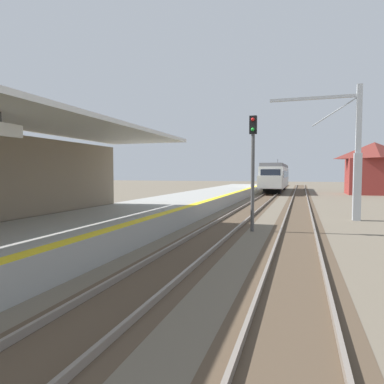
{
  "coord_description": "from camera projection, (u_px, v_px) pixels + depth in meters",
  "views": [
    {
      "loc": [
        5.42,
        2.58,
        2.66
      ],
      "look_at": [
        2.39,
        11.97,
        2.1
      ],
      "focal_mm": 31.85,
      "sensor_mm": 36.0,
      "label": 1
    }
  ],
  "objects": [
    {
      "name": "track_pair_middle",
      "position": [
        298.0,
        226.0,
        16.74
      ],
      "size": [
        2.34,
        120.0,
        0.16
      ],
      "color": "#4C3D2D",
      "rests_on": "ground"
    },
    {
      "name": "catenary_pylon_far_side",
      "position": [
        352.0,
        156.0,
        18.88
      ],
      "size": [
        5.0,
        0.4,
        7.5
      ],
      "color": "#9EA3A8",
      "rests_on": "ground"
    },
    {
      "name": "station_platform",
      "position": [
        116.0,
        222.0,
        15.3
      ],
      "size": [
        5.0,
        80.0,
        0.91
      ],
      "color": "#999993",
      "rests_on": "ground"
    },
    {
      "name": "distant_trackside_house",
      "position": [
        374.0,
        167.0,
        41.64
      ],
      "size": [
        6.6,
        5.28,
        6.4
      ],
      "color": "maroon",
      "rests_on": "ground"
    },
    {
      "name": "approaching_train",
      "position": [
        276.0,
        176.0,
        48.63
      ],
      "size": [
        2.93,
        19.6,
        4.76
      ],
      "color": "silver",
      "rests_on": "ground"
    },
    {
      "name": "track_pair_nearest_platform",
      "position": [
        230.0,
        223.0,
        17.78
      ],
      "size": [
        2.34,
        120.0,
        0.16
      ],
      "color": "#4C3D2D",
      "rests_on": "ground"
    },
    {
      "name": "rail_signal_post",
      "position": [
        253.0,
        161.0,
        15.3
      ],
      "size": [
        0.32,
        0.34,
        5.2
      ],
      "color": "#4C4C4C",
      "rests_on": "ground"
    }
  ]
}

